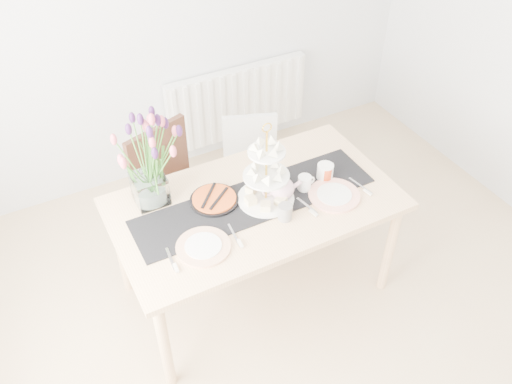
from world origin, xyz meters
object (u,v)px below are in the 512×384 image
radiator (238,103)px  plate_right (334,195)px  tulip_vase (143,150)px  plate_left (203,247)px  mug_orange (326,173)px  tart_tin (214,200)px  cake_stand (266,182)px  chair_brown (173,185)px  mug_white (304,183)px  chair_white (252,163)px  cream_jug (325,172)px  dining_table (255,211)px  teapot (282,188)px  mug_grey (285,212)px

radiator → plate_right: bearing=-96.0°
tulip_vase → plate_left: 0.59m
radiator → mug_orange: mug_orange is taller
tart_tin → cake_stand: bearing=-25.0°
chair_brown → tart_tin: chair_brown is taller
mug_orange → plate_left: size_ratio=0.32×
cake_stand → mug_white: 0.26m
plate_right → radiator: bearing=84.0°
chair_brown → chair_white: bearing=-12.2°
tart_tin → cream_jug: bearing=-9.4°
tulip_vase → cream_jug: tulip_vase is taller
dining_table → chair_brown: (-0.29, 0.60, -0.14)m
dining_table → tart_tin: size_ratio=5.81×
plate_left → chair_white: bearing=50.0°
cream_jug → tulip_vase: bearing=144.9°
cream_jug → cake_stand: bearing=163.1°
teapot → tart_tin: teapot is taller
mug_white → radiator: bearing=74.9°
chair_white → mug_white: size_ratio=8.27×
mug_orange → cream_jug: bearing=29.7°
dining_table → cake_stand: cake_stand is taller
chair_brown → plate_left: (-0.12, -0.80, 0.23)m
mug_orange → dining_table: bearing=128.4°
chair_brown → tart_tin: bearing=-100.0°
dining_table → plate_left: bearing=-154.4°
radiator → plate_right: (-0.17, -1.59, 0.31)m
tart_tin → mug_white: mug_white is taller
tart_tin → mug_white: size_ratio=2.97×
tulip_vase → plate_left: bearing=-76.6°
chair_white → mug_orange: (0.13, -0.70, 0.36)m
dining_table → mug_white: size_ratio=17.27×
mug_white → plate_left: 0.71m
radiator → dining_table: 1.55m
mug_white → cream_jug: bearing=7.0°
tulip_vase → plate_right: tulip_vase is taller
plate_right → chair_brown: bearing=132.1°
tart_tin → mug_grey: mug_grey is taller
mug_grey → plate_right: bearing=-24.9°
radiator → teapot: (-0.43, -1.46, 0.37)m
chair_brown → teapot: chair_brown is taller
dining_table → radiator: bearing=67.7°
tulip_vase → mug_white: bearing=-21.5°
mug_white → chair_white: bearing=83.7°
cream_jug → plate_right: 0.17m
teapot → radiator: bearing=88.7°
plate_left → tart_tin: bearing=56.3°
teapot → mug_grey: bearing=-98.9°
radiator → tart_tin: 1.57m
chair_brown → mug_grey: bearing=-84.4°
chair_white → cream_jug: bearing=-58.8°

